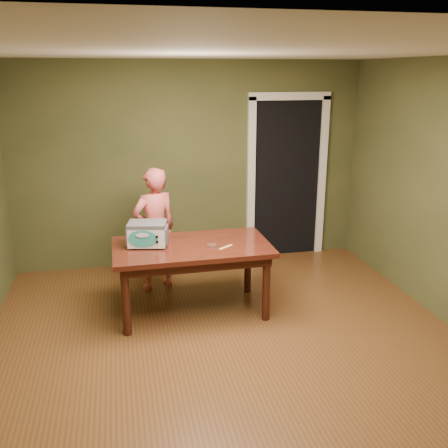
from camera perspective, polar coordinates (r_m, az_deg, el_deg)
name	(u,v)px	position (r m, az deg, el deg)	size (l,w,h in m)	color
floor	(235,359)	(4.60, 1.24, -15.13)	(5.00, 5.00, 0.00)	brown
room_shell	(236,170)	(3.97, 1.40, 6.22)	(4.52, 5.02, 2.61)	brown
doorway	(280,175)	(7.07, 6.37, 5.55)	(1.10, 0.66, 2.25)	black
dining_table	(192,254)	(5.16, -3.69, -3.43)	(1.61, 0.92, 0.75)	black
toy_oven	(147,233)	(5.10, -8.75, -1.05)	(0.45, 0.34, 0.25)	#4C4F54
baking_pan	(212,245)	(5.06, -1.38, -2.46)	(0.10, 0.10, 0.02)	silver
spatula	(226,247)	(5.04, 0.20, -2.66)	(0.18, 0.03, 0.01)	#F9C76C
child	(155,229)	(5.76, -7.91, -0.62)	(0.52, 0.34, 1.44)	#D05655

